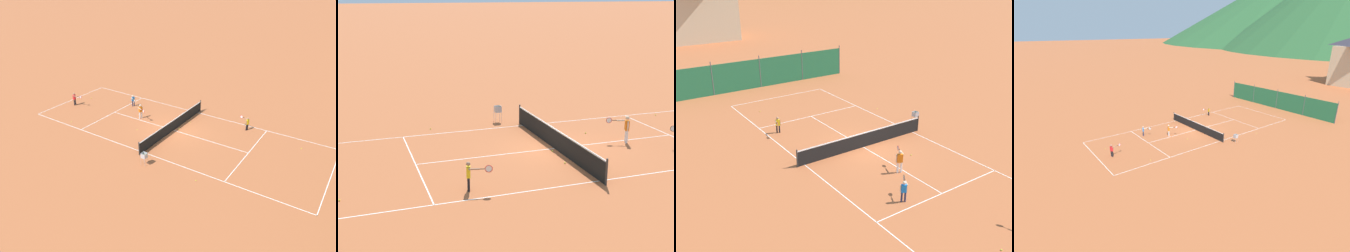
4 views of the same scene
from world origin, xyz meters
TOP-DOWN VIEW (x-y plane):
  - ground_plane at (0.00, 0.00)m, footprint 600.00×600.00m
  - court_line_markings at (0.00, 0.00)m, footprint 8.25×23.85m
  - tennis_net at (0.00, 0.00)m, footprint 9.18×0.08m
  - player_near_baseline at (0.79, -10.63)m, footprint 0.41×1.07m
  - player_far_service at (-3.35, 4.92)m, footprint 0.57×0.91m
  - player_far_baseline at (-2.02, -5.81)m, footprint 0.74×0.81m
  - player_near_service at (-0.30, -3.59)m, footprint 0.76×0.98m
  - tennis_ball_far_corner at (5.00, 4.86)m, footprint 0.07×0.07m
  - tennis_ball_mid_court at (-0.39, 0.29)m, footprint 0.07×0.07m
  - tennis_ball_alley_left at (-1.96, 0.42)m, footprint 0.07×0.07m
  - tennis_ball_service_box at (3.54, -8.15)m, footprint 0.07×0.07m
  - tennis_ball_near_corner at (-2.71, 9.44)m, footprint 0.07×0.07m
  - tennis_ball_by_net_right at (-1.22, -10.58)m, footprint 0.07×0.07m
  - tennis_ball_alley_right at (1.63, -2.50)m, footprint 0.07×0.07m
  - ball_hopper at (5.30, 1.03)m, footprint 0.36×0.36m

SIDE VIEW (x-z plane):
  - ground_plane at x=0.00m, z-range 0.00..0.00m
  - court_line_markings at x=0.00m, z-range 0.00..0.01m
  - tennis_ball_far_corner at x=5.00m, z-range 0.00..0.07m
  - tennis_ball_mid_court at x=-0.39m, z-range 0.00..0.07m
  - tennis_ball_alley_left at x=-1.96m, z-range 0.00..0.07m
  - tennis_ball_service_box at x=3.54m, z-range 0.00..0.07m
  - tennis_ball_near_corner at x=-2.71m, z-range 0.00..0.07m
  - tennis_ball_by_net_right at x=-1.22m, z-range 0.00..0.07m
  - tennis_ball_alley_right at x=1.63m, z-range 0.00..0.07m
  - tennis_net at x=0.00m, z-range -0.03..1.03m
  - player_far_baseline at x=-2.02m, z-range 0.10..1.20m
  - ball_hopper at x=5.30m, z-range 0.21..1.10m
  - player_far_service at x=-3.35m, z-range 0.10..1.21m
  - player_near_baseline at x=0.79m, z-range 0.10..1.34m
  - player_near_service at x=-0.30m, z-range 0.11..1.42m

